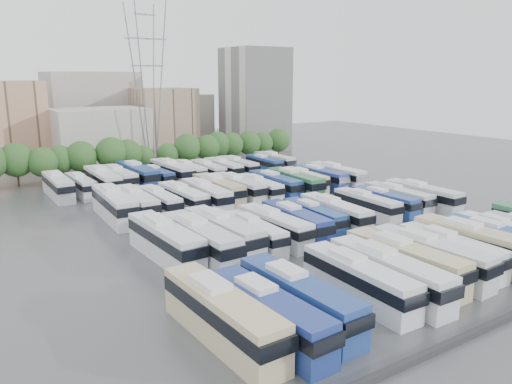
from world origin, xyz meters
TOP-DOWN VIEW (x-y plane):
  - ground at (0.00, 0.00)m, footprint 220.00×220.00m
  - parapet at (0.00, -33.00)m, footprint 56.00×0.50m
  - tree_line at (-1.75, 42.11)m, footprint 66.83×7.51m
  - city_buildings at (-7.46, 71.86)m, footprint 102.00×35.00m
  - apartment_tower at (34.00, 58.00)m, footprint 14.00×14.00m
  - electricity_pylon at (2.00, 50.00)m, footprint 9.00×6.91m
  - bus_r0_s0 at (-21.34, -23.28)m, footprint 3.41×13.77m
  - bus_r0_s1 at (-18.25, -24.78)m, footprint 3.34×12.89m
  - bus_r0_s2 at (-14.80, -23.98)m, footprint 3.20×13.13m
  - bus_r0_s4 at (-8.15, -23.80)m, footprint 3.12×12.65m
  - bus_r0_s5 at (-4.98, -24.32)m, footprint 3.21×13.18m
  - bus_r0_s6 at (-1.46, -23.07)m, footprint 3.21×13.11m
  - bus_r0_s7 at (1.79, -23.45)m, footprint 3.43×13.01m
  - bus_r0_s8 at (5.07, -23.33)m, footprint 2.97×12.02m
  - bus_r0_s9 at (8.25, -24.06)m, footprint 3.66×13.78m
  - bus_r0_s10 at (11.62, -24.52)m, footprint 3.40×12.74m
  - bus_r0_s11 at (15.00, -23.04)m, footprint 2.94×11.29m
  - bus_r1_s1 at (-18.19, -5.27)m, footprint 3.45×13.69m
  - bus_r1_s2 at (-14.99, -7.12)m, footprint 3.25×13.62m
  - bus_r1_s3 at (-11.62, -6.07)m, footprint 3.46×13.38m
  - bus_r1_s4 at (-8.23, -7.18)m, footprint 2.64×11.11m
  - bus_r1_s5 at (-5.06, -6.68)m, footprint 3.03×12.06m
  - bus_r1_s6 at (-1.89, -6.66)m, footprint 3.20×12.12m
  - bus_r1_s7 at (1.75, -5.75)m, footprint 2.87×11.11m
  - bus_r1_s8 at (4.78, -6.27)m, footprint 3.19×12.15m
  - bus_r1_s10 at (11.56, -5.17)m, footprint 2.73×11.28m
  - bus_r1_s11 at (15.04, -5.16)m, footprint 2.67×11.06m
  - bus_r1_s12 at (18.14, -4.93)m, footprint 2.62×11.55m
  - bus_r1_s13 at (21.58, -6.38)m, footprint 2.90×12.51m
  - bus_r2_s1 at (-18.04, 12.51)m, footprint 3.58×13.74m
  - bus_r2_s2 at (-15.06, 12.31)m, footprint 2.97×12.50m
  - bus_r2_s3 at (-11.70, 12.22)m, footprint 2.52×11.26m
  - bus_r2_s4 at (-8.25, 11.73)m, footprint 2.93×12.08m
  - bus_r2_s5 at (-4.83, 11.10)m, footprint 3.18×12.66m
  - bus_r2_s6 at (-1.58, 13.34)m, footprint 2.85×12.77m
  - bus_r2_s7 at (1.64, 12.89)m, footprint 3.31×12.63m
  - bus_r2_s8 at (4.91, 11.81)m, footprint 2.79×11.37m
  - bus_r2_s9 at (8.14, 11.93)m, footprint 2.76×12.21m
  - bus_r2_s10 at (11.39, 10.92)m, footprint 3.37×13.06m
  - bus_r2_s11 at (14.82, 12.79)m, footprint 3.06×11.44m
  - bus_r2_s12 at (18.19, 12.59)m, footprint 3.03×12.06m
  - bus_r2_s13 at (21.58, 12.17)m, footprint 2.77×12.56m
  - bus_r3_s0 at (-21.69, 29.91)m, footprint 2.78×12.45m
  - bus_r3_s1 at (-18.23, 29.47)m, footprint 2.69×10.97m
  - bus_r3_s2 at (-14.70, 29.39)m, footprint 2.93×13.35m
  - bus_r3_s3 at (-11.54, 30.92)m, footprint 3.27×12.45m
  - bus_r3_s4 at (-8.17, 30.97)m, footprint 3.48×13.54m
  - bus_r3_s5 at (-4.98, 29.92)m, footprint 2.85×10.87m
  - bus_r3_s6 at (-1.75, 30.57)m, footprint 3.46×13.24m
  - bus_r3_s7 at (1.51, 30.52)m, footprint 2.63×11.51m
  - bus_r3_s8 at (4.88, 29.14)m, footprint 2.89×11.43m
  - bus_r3_s9 at (8.40, 29.51)m, footprint 2.58×11.47m
  - bus_r3_s10 at (11.41, 29.36)m, footprint 3.03×11.86m
  - bus_r3_s12 at (18.07, 29.87)m, footprint 2.45×10.81m
  - bus_r3_s13 at (21.27, 30.83)m, footprint 2.81×11.49m

SIDE VIEW (x-z plane):
  - ground at x=0.00m, z-range 0.00..0.00m
  - parapet at x=0.00m, z-range 0.00..0.50m
  - bus_r3_s5 at x=-4.98m, z-range -0.03..3.35m
  - bus_r3_s12 at x=18.07m, z-range -0.03..3.36m
  - bus_r3_s1 at x=-18.23m, z-range -0.03..3.39m
  - bus_r1_s11 at x=15.04m, z-range -0.03..3.42m
  - bus_r1_s7 at x=1.75m, z-range -0.03..3.42m
  - bus_r1_s4 at x=-8.23m, z-range -0.03..3.44m
  - bus_r0_s11 at x=15.00m, z-range -0.03..3.48m
  - bus_r1_s10 at x=11.56m, z-range -0.03..3.49m
  - bus_r2_s3 at x=-11.70m, z-range -0.03..3.50m
  - bus_r2_s8 at x=4.91m, z-range -0.03..3.51m
  - bus_r2_s11 at x=14.82m, z-range -0.03..3.52m
  - bus_r3_s8 at x=4.88m, z-range -0.03..3.53m
  - bus_r3_s13 at x=21.27m, z-range -0.03..3.55m
  - bus_r3_s9 at x=8.40m, z-range -0.03..3.56m
  - bus_r3_s7 at x=1.51m, z-range -0.03..3.57m
  - bus_r1_s12 at x=18.14m, z-range -0.03..3.58m
  - bus_r3_s10 at x=11.41m, z-range -0.03..3.66m
  - bus_r0_s8 at x=5.07m, z-range -0.03..3.71m
  - bus_r2_s12 at x=18.19m, z-range -0.03..3.72m
  - bus_r1_s5 at x=-5.06m, z-range -0.03..3.72m
  - bus_r1_s6 at x=-1.89m, z-range -0.03..3.73m
  - bus_r2_s4 at x=-8.25m, z-range -0.03..3.74m
  - bus_r1_s8 at x=4.78m, z-range -0.03..3.74m
  - bus_r2_s9 at x=8.14m, z-range -0.03..3.79m
  - bus_r3_s3 at x=-11.54m, z-range -0.04..3.84m
  - bus_r3_s0 at x=-21.69m, z-range -0.04..3.87m
  - bus_r2_s2 at x=-15.06m, z-range -0.04..3.87m
  - bus_r1_s13 at x=21.58m, z-range -0.04..3.88m
  - bus_r2_s7 at x=1.64m, z-range -0.04..3.89m
  - bus_r2_s13 at x=21.58m, z-range -0.04..3.90m
  - bus_r2_s5 at x=-4.83m, z-range -0.04..3.91m
  - bus_r0_s4 at x=-8.15m, z-range -0.04..3.91m
  - bus_r0_s10 at x=11.62m, z-range -0.04..3.92m
  - bus_r2_s6 at x=-1.58m, z-range -0.04..3.97m
  - bus_r0_s1 at x=-18.25m, z-range -0.04..3.98m
  - bus_r0_s7 at x=1.79m, z-range -0.04..4.01m
  - bus_r2_s10 at x=11.39m, z-range -0.04..4.03m
  - bus_r0_s6 at x=-1.46m, z-range -0.04..4.05m
  - bus_r0_s2 at x=-14.80m, z-range -0.04..4.06m
  - bus_r0_s5 at x=-4.98m, z-range -0.04..4.08m
  - bus_r3_s6 at x=-1.75m, z-range -0.04..4.08m
  - bus_r1_s3 at x=-11.62m, z-range -0.04..4.13m
  - bus_r3_s2 at x=-14.70m, z-range -0.04..4.15m
  - bus_r3_s4 at x=-8.17m, z-range -0.04..4.18m
  - bus_r1_s2 at x=-14.99m, z-range -0.04..4.21m
  - bus_r1_s1 at x=-18.19m, z-range -0.04..4.23m
  - bus_r2_s1 at x=-18.04m, z-range -0.04..4.24m
  - bus_r0_s9 at x=8.25m, z-range -0.04..4.24m
  - bus_r0_s0 at x=-21.34m, z-range -0.04..4.25m
  - tree_line at x=-1.75m, z-range 0.33..8.31m
  - city_buildings at x=-7.46m, z-range -2.13..17.87m
  - apartment_tower at x=34.00m, z-range 0.00..26.00m
  - electricity_pylon at x=2.00m, z-range 1.75..35.57m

